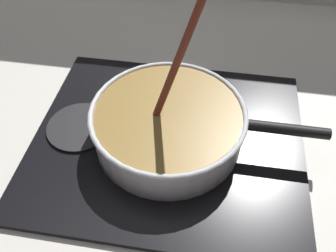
% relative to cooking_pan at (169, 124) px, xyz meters
% --- Properties ---
extents(ground, '(2.40, 1.60, 0.04)m').
position_rel_cooking_pan_xyz_m(ground, '(-0.15, -0.15, -0.08)').
color(ground, beige).
extents(hob_plate, '(0.56, 0.48, 0.01)m').
position_rel_cooking_pan_xyz_m(hob_plate, '(-0.00, -0.00, -0.05)').
color(hob_plate, black).
rests_on(hob_plate, ground).
extents(burner_ring, '(0.20, 0.20, 0.01)m').
position_rel_cooking_pan_xyz_m(burner_ring, '(-0.00, -0.00, -0.04)').
color(burner_ring, '#592D0C').
rests_on(burner_ring, hob_plate).
extents(spare_burner, '(0.14, 0.14, 0.01)m').
position_rel_cooking_pan_xyz_m(spare_burner, '(-0.19, -0.00, -0.04)').
color(spare_burner, '#262628').
rests_on(spare_burner, hob_plate).
extents(cooking_pan, '(0.46, 0.31, 0.33)m').
position_rel_cooking_pan_xyz_m(cooking_pan, '(0.00, 0.00, 0.00)').
color(cooking_pan, silver).
rests_on(cooking_pan, hob_plate).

